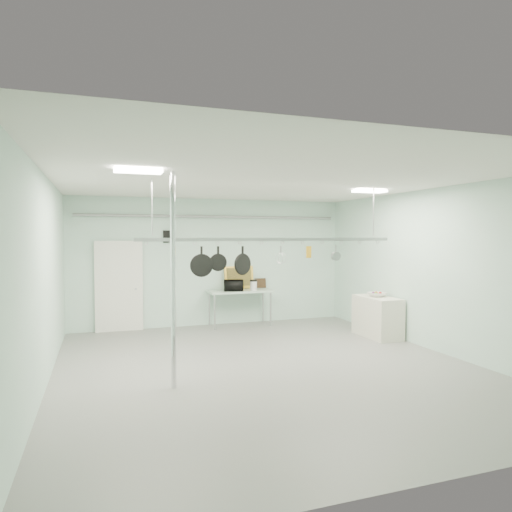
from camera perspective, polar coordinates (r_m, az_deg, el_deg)
name	(u,v)px	position (r m, az deg, el deg)	size (l,w,h in m)	color
floor	(267,367)	(8.12, 1.41, -13.64)	(8.00, 8.00, 0.00)	gray
ceiling	(267,181)	(7.86, 1.44, 9.31)	(7.00, 8.00, 0.02)	silver
back_wall	(213,262)	(11.65, -5.41, -0.76)	(7.00, 0.02, 3.20)	silver
right_wall	(434,270)	(9.61, 21.33, -1.60)	(0.02, 8.00, 3.20)	silver
door	(119,287)	(11.33, -16.75, -3.74)	(1.10, 0.10, 2.20)	silver
wall_vent	(169,237)	(11.40, -10.79, 2.40)	(0.30, 0.04, 0.30)	black
conduit_pipe	(214,217)	(11.55, -5.33, 4.92)	(0.07, 0.07, 6.60)	gray
chrome_pole	(173,281)	(6.82, -10.31, -3.07)	(0.08, 0.08, 3.20)	silver
prep_table	(240,293)	(11.50, -2.02, -4.64)	(1.60, 0.70, 0.91)	#A1BEAB
side_cabinet	(377,317)	(10.66, 14.92, -7.36)	(0.60, 1.20, 0.90)	beige
pot_rack	(272,238)	(8.16, 2.01, 2.29)	(4.80, 0.06, 1.00)	#B7B7BC
light_panel_left	(138,171)	(6.60, -14.52, 10.28)	(0.65, 0.30, 0.05)	white
light_panel_right	(370,191)	(9.47, 14.01, 7.89)	(0.65, 0.30, 0.05)	white
microwave	(234,285)	(11.33, -2.81, -3.70)	(0.48, 0.33, 0.27)	black
coffee_canister	(253,286)	(11.41, -0.32, -3.75)	(0.17, 0.17, 0.23)	silver
painting_large	(239,277)	(11.76, -2.14, -2.70)	(0.78, 0.05, 0.58)	gold
painting_small	(260,283)	(11.96, 0.54, -3.41)	(0.30, 0.04, 0.25)	#322011
fruit_bowl	(377,295)	(10.61, 14.90, -4.68)	(0.40, 0.40, 0.10)	silver
skillet_left	(202,262)	(7.80, -6.83, -0.71)	(0.39, 0.06, 0.52)	black
skillet_mid	(218,258)	(7.86, -4.76, -0.27)	(0.30, 0.06, 0.41)	black
skillet_right	(243,261)	(7.99, -1.69, -0.57)	(0.38, 0.06, 0.51)	black
whisk	(281,255)	(8.22, 3.12, 0.12)	(0.20, 0.20, 0.33)	#AFAEB3
grater	(309,252)	(8.45, 6.61, 0.50)	(0.10, 0.02, 0.24)	orange
saucepan	(336,253)	(8.70, 9.94, 0.37)	(0.16, 0.09, 0.29)	silver
fruit_cluster	(377,293)	(10.61, 14.90, -4.46)	(0.24, 0.24, 0.09)	#9C0E11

